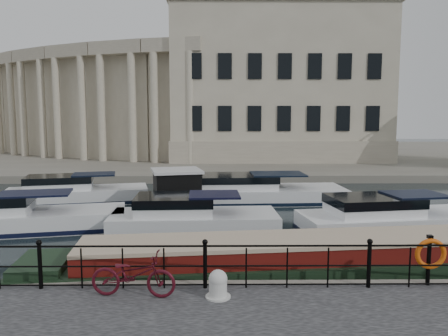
# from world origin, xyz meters

# --- Properties ---
(ground_plane) EXTENTS (160.00, 160.00, 0.00)m
(ground_plane) POSITION_xyz_m (0.00, 0.00, 0.00)
(ground_plane) COLOR black
(ground_plane) RESTS_ON ground
(far_bank) EXTENTS (120.00, 42.00, 0.55)m
(far_bank) POSITION_xyz_m (0.00, 39.00, 0.28)
(far_bank) COLOR #6B665B
(far_bank) RESTS_ON ground_plane
(railing) EXTENTS (24.14, 0.14, 1.22)m
(railing) POSITION_xyz_m (0.00, -2.25, 1.20)
(railing) COLOR black
(railing) RESTS_ON near_quay
(civic_building) EXTENTS (53.55, 31.84, 16.85)m
(civic_building) POSITION_xyz_m (-1.00, 34.71, 7.04)
(civic_building) COLOR #ADA38C
(civic_building) RESTS_ON far_bank
(bicycle) EXTENTS (2.05, 0.90, 1.05)m
(bicycle) POSITION_xyz_m (-1.65, -2.74, 1.07)
(bicycle) COLOR #460C17
(bicycle) RESTS_ON near_quay
(mooring_bollard) EXTENTS (0.58, 0.58, 0.66)m
(mooring_bollard) POSITION_xyz_m (0.32, -2.82, 0.86)
(mooring_bollard) COLOR beige
(mooring_bollard) RESTS_ON near_quay
(life_ring_post) EXTENTS (0.78, 0.20, 1.27)m
(life_ring_post) POSITION_xyz_m (5.53, -2.17, 1.34)
(life_ring_post) COLOR black
(life_ring_post) RESTS_ON near_quay
(narrowboat) EXTENTS (16.84, 3.94, 1.61)m
(narrowboat) POSITION_xyz_m (3.03, -0.10, 0.37)
(narrowboat) COLOR black
(narrowboat) RESTS_ON ground_plane
(harbour_hut) EXTENTS (3.76, 3.36, 2.20)m
(harbour_hut) POSITION_xyz_m (-1.79, 8.95, 0.95)
(harbour_hut) COLOR #6B665B
(harbour_hut) RESTS_ON ground_plane
(cabin_cruisers) EXTENTS (24.82, 10.38, 1.99)m
(cabin_cruisers) POSITION_xyz_m (-1.36, 7.78, 0.37)
(cabin_cruisers) COLOR silver
(cabin_cruisers) RESTS_ON ground_plane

